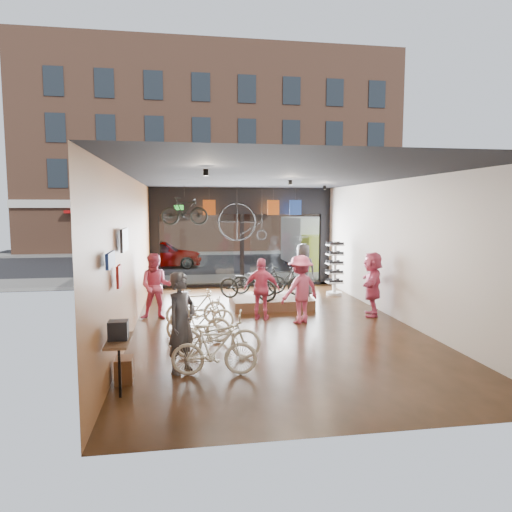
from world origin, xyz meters
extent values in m
cube|color=black|center=(0.00, 0.00, -0.02)|extent=(7.00, 12.00, 0.04)
cube|color=black|center=(0.00, 0.00, 3.82)|extent=(7.00, 12.00, 0.04)
cube|color=brown|center=(-3.52, 0.00, 1.90)|extent=(0.04, 12.00, 3.80)
cube|color=beige|center=(3.52, 0.00, 1.90)|extent=(0.04, 12.00, 3.80)
cube|color=beige|center=(0.00, -6.02, 1.90)|extent=(7.00, 0.04, 3.80)
cube|color=#198C26|center=(-2.40, 5.88, 3.05)|extent=(0.35, 0.06, 0.18)
cube|color=black|center=(0.00, 15.00, -0.01)|extent=(30.00, 18.00, 0.02)
cube|color=slate|center=(0.00, 7.20, 0.06)|extent=(30.00, 2.40, 0.12)
cube|color=slate|center=(0.00, 19.00, 0.06)|extent=(30.00, 2.00, 0.12)
cube|color=brown|center=(0.00, 21.50, 7.00)|extent=(26.00, 5.00, 14.00)
imported|color=gray|center=(-3.47, 12.00, 0.72)|extent=(4.24, 1.71, 1.45)
imported|color=beige|center=(-1.71, -3.50, 0.47)|extent=(1.60, 0.60, 0.94)
imported|color=beige|center=(-1.60, -2.54, 0.47)|extent=(1.87, 0.92, 0.94)
imported|color=beige|center=(-1.93, -1.38, 0.45)|extent=(1.56, 0.77, 0.90)
imported|color=beige|center=(-1.81, -0.36, 0.42)|extent=(1.69, 0.89, 0.84)
imported|color=beige|center=(-1.93, 0.13, 0.47)|extent=(1.63, 0.65, 0.95)
cube|color=#473920|center=(0.39, 2.14, 0.15)|extent=(2.40, 1.80, 0.30)
imported|color=black|center=(-0.37, 1.73, 0.79)|extent=(1.92, 1.61, 0.99)
imported|color=black|center=(0.77, 2.16, 0.76)|extent=(1.55, 0.51, 0.92)
imported|color=black|center=(0.12, 2.65, 0.76)|extent=(1.79, 0.76, 0.92)
imported|color=#3F3F44|center=(-2.29, -3.22, 0.93)|extent=(0.78, 0.81, 1.87)
imported|color=#CC4C72|center=(-3.00, 1.00, 0.90)|extent=(0.92, 0.74, 1.80)
imported|color=#CC4C72|center=(-0.16, 0.48, 0.84)|extent=(1.07, 0.73, 1.69)
imported|color=#CC4C72|center=(0.79, -0.01, 0.90)|extent=(1.33, 1.09, 1.80)
imported|color=#3F3F44|center=(1.79, 3.50, 0.91)|extent=(0.94, 0.66, 1.83)
imported|color=#CC4C72|center=(3.00, 0.47, 0.91)|extent=(1.12, 1.76, 1.81)
imported|color=black|center=(-2.19, 4.20, 2.93)|extent=(1.61, 0.54, 0.95)
cube|color=#CC5919|center=(-1.30, 5.20, 3.05)|extent=(0.45, 0.03, 0.55)
cube|color=#CC5919|center=(1.08, 5.20, 3.05)|extent=(0.45, 0.03, 0.55)
cube|color=#1E3F99|center=(1.92, 5.20, 3.05)|extent=(0.45, 0.03, 0.55)
camera|label=1|loc=(-2.21, -11.54, 3.03)|focal=32.00mm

